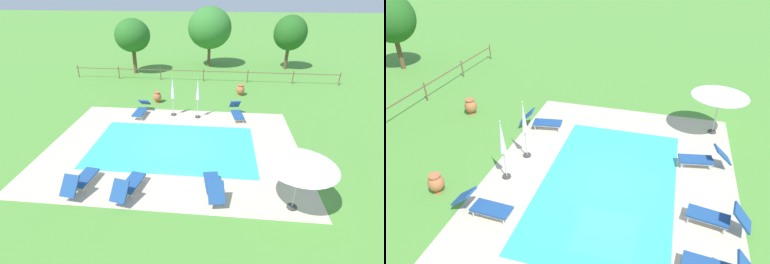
% 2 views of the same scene
% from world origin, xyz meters
% --- Properties ---
extents(ground_plane, '(160.00, 160.00, 0.00)m').
position_xyz_m(ground_plane, '(0.00, 0.00, 0.00)').
color(ground_plane, '#518E38').
extents(pool_deck_paving, '(12.37, 9.09, 0.01)m').
position_xyz_m(pool_deck_paving, '(0.00, 0.00, 0.00)').
color(pool_deck_paving, beige).
rests_on(pool_deck_paving, ground).
extents(swimming_pool_water, '(8.05, 4.78, 0.01)m').
position_xyz_m(swimming_pool_water, '(0.00, 0.00, 0.01)').
color(swimming_pool_water, '#38C6D1').
rests_on(swimming_pool_water, ground).
extents(pool_coping_rim, '(8.53, 5.26, 0.01)m').
position_xyz_m(pool_coping_rim, '(0.00, 0.00, 0.01)').
color(pool_coping_rim, beige).
rests_on(pool_coping_rim, ground).
extents(sun_lounger_north_near_steps, '(0.72, 2.03, 0.84)m').
position_xyz_m(sun_lounger_north_near_steps, '(-2.56, 3.60, 0.37)').
color(sun_lounger_north_near_steps, navy).
rests_on(sun_lounger_north_near_steps, ground).
extents(sun_lounger_north_mid, '(0.92, 2.01, 0.92)m').
position_xyz_m(sun_lounger_north_mid, '(2.11, -3.34, 0.38)').
color(sun_lounger_north_mid, navy).
rests_on(sun_lounger_north_mid, ground).
extents(sun_lounger_north_far, '(0.88, 1.99, 0.93)m').
position_xyz_m(sun_lounger_north_far, '(3.28, 3.79, 0.39)').
color(sun_lounger_north_far, navy).
rests_on(sun_lounger_north_far, ground).
extents(sun_lounger_north_end, '(0.92, 1.96, 0.97)m').
position_xyz_m(sun_lounger_north_end, '(-1.10, -3.66, 0.39)').
color(sun_lounger_north_end, navy).
rests_on(sun_lounger_north_end, ground).
extents(sun_lounger_south_near_corner, '(0.81, 1.95, 0.96)m').
position_xyz_m(sun_lounger_south_near_corner, '(-3.07, -3.55, 0.39)').
color(sun_lounger_south_near_corner, navy).
rests_on(sun_lounger_south_near_corner, ground).
extents(patio_umbrella_open_foreground, '(2.42, 2.42, 2.24)m').
position_xyz_m(patio_umbrella_open_foreground, '(4.97, -3.86, 2.01)').
color(patio_umbrella_open_foreground, '#383838').
rests_on(patio_umbrella_open_foreground, ground).
extents(patio_umbrella_closed_row_west, '(0.32, 0.32, 2.48)m').
position_xyz_m(patio_umbrella_closed_row_west, '(0.94, 3.57, 1.58)').
color(patio_umbrella_closed_row_west, '#383838').
rests_on(patio_umbrella_closed_row_west, ground).
extents(patio_umbrella_closed_row_mid_west, '(0.32, 0.32, 2.43)m').
position_xyz_m(patio_umbrella_closed_row_mid_west, '(-0.58, 3.76, 1.56)').
color(patio_umbrella_closed_row_mid_west, '#383838').
rests_on(patio_umbrella_closed_row_mid_west, ground).
extents(terracotta_urn_near_fence, '(0.59, 0.59, 0.81)m').
position_xyz_m(terracotta_urn_near_fence, '(3.71, 7.72, 0.43)').
color(terracotta_urn_near_fence, '#B7663D').
rests_on(terracotta_urn_near_fence, ground).
extents(terracotta_urn_by_tree, '(0.55, 0.55, 0.76)m').
position_xyz_m(terracotta_urn_by_tree, '(-2.01, 5.74, 0.41)').
color(terracotta_urn_by_tree, '#B7663D').
rests_on(terracotta_urn_by_tree, ground).
extents(perimeter_fence, '(21.83, 0.08, 1.05)m').
position_xyz_m(perimeter_fence, '(0.81, 10.83, 0.70)').
color(perimeter_fence, brown).
rests_on(perimeter_fence, ground).
extents(tree_far_west, '(2.96, 2.96, 4.84)m').
position_xyz_m(tree_far_west, '(8.38, 15.53, 3.28)').
color(tree_far_west, brown).
rests_on(tree_far_west, ground).
extents(tree_west_mid, '(4.06, 4.06, 5.49)m').
position_xyz_m(tree_west_mid, '(1.02, 15.72, 3.59)').
color(tree_west_mid, brown).
rests_on(tree_west_mid, ground).
extents(tree_centre, '(3.07, 3.07, 4.70)m').
position_xyz_m(tree_centre, '(-5.52, 12.70, 3.28)').
color(tree_centre, brown).
rests_on(tree_centre, ground).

